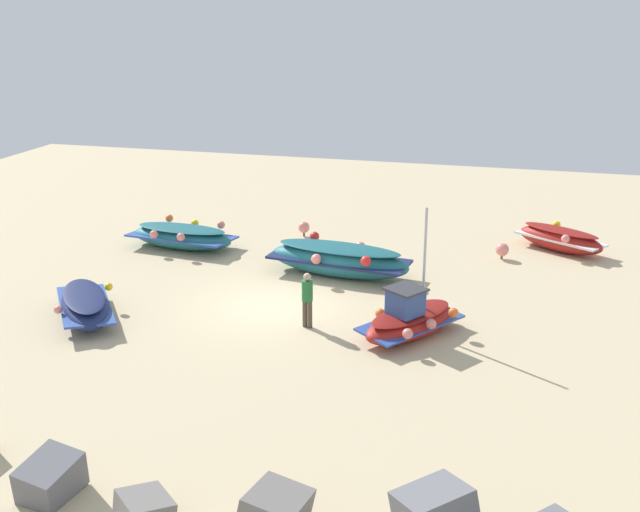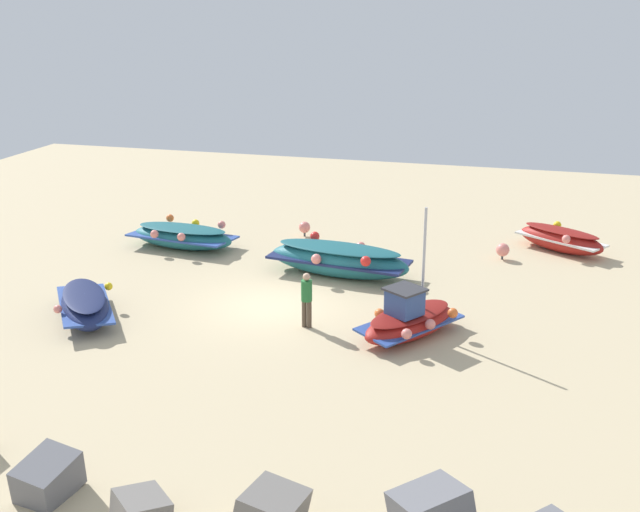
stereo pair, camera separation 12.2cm
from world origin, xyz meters
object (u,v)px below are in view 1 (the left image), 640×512
Objects in this scene: fishing_boat_3 at (339,259)px; mooring_buoy_0 at (304,227)px; fishing_boat_1 at (560,239)px; mooring_buoy_1 at (502,250)px; fishing_boat_0 at (182,236)px; fishing_boat_2 at (410,320)px; fishing_boat_4 at (85,305)px; person_walking at (307,296)px.

fishing_boat_3 is 8.57× the size of mooring_buoy_0.
fishing_boat_1 is 5.83× the size of mooring_buoy_1.
fishing_boat_2 reaches higher than fishing_boat_0.
person_walking is (-6.50, -1.15, 0.51)m from fishing_boat_4.
person_walking is 2.76× the size of mooring_buoy_0.
fishing_boat_1 is 0.95× the size of fishing_boat_2.
fishing_boat_0 is at bearing 33.31° from mooring_buoy_0.
fishing_boat_2 reaches higher than fishing_boat_4.
mooring_buoy_0 is (-3.86, -9.78, -0.07)m from fishing_boat_4.
person_walking is (7.14, 9.36, 0.47)m from fishing_boat_1.
person_walking is 9.33m from mooring_buoy_1.
fishing_boat_3 is 8.52× the size of mooring_buoy_1.
mooring_buoy_0 is (9.78, 0.73, -0.11)m from fishing_boat_1.
fishing_boat_1 is 2.57m from mooring_buoy_1.
fishing_boat_0 is at bearing 145.31° from fishing_boat_4.
person_walking reaches higher than fishing_boat_0.
fishing_boat_2 is at bearing 123.41° from mooring_buoy_0.
mooring_buoy_0 is 7.80m from mooring_buoy_1.
fishing_boat_2 reaches higher than person_walking.
fishing_boat_1 is 10.12m from fishing_boat_2.
person_walking is at bearing -35.17° from fishing_boat_0.
fishing_boat_2 is at bearing 97.15° from fishing_boat_1.
fishing_boat_1 is (-13.82, -3.38, 0.02)m from fishing_boat_0.
person_walking is at bearing 107.02° from mooring_buoy_0.
fishing_boat_1 is at bearing 91.49° from fishing_boat_4.
fishing_boat_1 reaches higher than fishing_boat_4.
fishing_boat_3 is at bearing -5.98° from fishing_boat_0.
fishing_boat_4 is (13.64, 10.51, -0.04)m from fishing_boat_1.
person_walking reaches higher than fishing_boat_4.
fishing_boat_3 is at bearing 11.05° from person_walking.
fishing_boat_0 is at bearing 175.03° from fishing_boat_3.
fishing_boat_4 is at bearing 37.60° from mooring_buoy_1.
fishing_boat_1 is 5.87× the size of mooring_buoy_0.
mooring_buoy_1 is (-5.11, -7.79, -0.59)m from person_walking.
fishing_boat_2 is (4.18, 9.22, 0.02)m from fishing_boat_1.
fishing_boat_0 is at bearing -87.52° from fishing_boat_2.
person_walking reaches higher than mooring_buoy_1.
fishing_boat_1 is 0.68× the size of fishing_boat_3.
fishing_boat_2 is (-9.64, 5.84, 0.04)m from fishing_boat_0.
fishing_boat_1 is 9.81m from mooring_buoy_0.
fishing_boat_2 is at bearing -46.58° from fishing_boat_3.
fishing_boat_2 is 7.94m from mooring_buoy_1.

